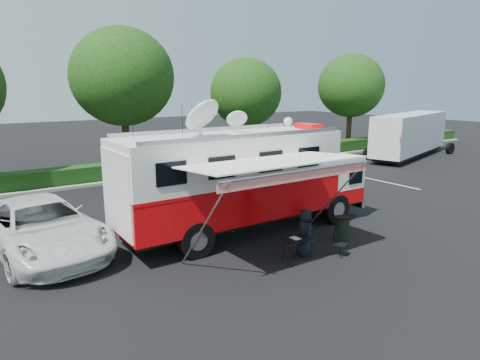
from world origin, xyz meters
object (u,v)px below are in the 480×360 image
(command_truck, at_px, (246,179))
(folding_table, at_px, (298,240))
(trash_bin, at_px, (342,228))
(white_suv, at_px, (44,253))
(semi_trailer, at_px, (410,134))

(command_truck, xyz_separation_m, folding_table, (-0.31, -3.27, -1.32))
(command_truck, height_order, folding_table, command_truck)
(trash_bin, bearing_deg, white_suv, 153.38)
(white_suv, bearing_deg, trash_bin, -34.20)
(white_suv, distance_m, semi_trailer, 28.02)
(white_suv, height_order, trash_bin, white_suv)
(trash_bin, bearing_deg, semi_trailer, 28.51)
(command_truck, distance_m, white_suv, 7.34)
(trash_bin, bearing_deg, folding_table, -166.31)
(command_truck, distance_m, folding_table, 3.54)
(white_suv, bearing_deg, command_truck, -24.00)
(semi_trailer, bearing_deg, trash_bin, -151.49)
(white_suv, relative_size, trash_bin, 7.82)
(trash_bin, xyz_separation_m, semi_trailer, (18.28, 9.93, 1.35))
(white_suv, xyz_separation_m, trash_bin, (9.17, -4.60, 0.42))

